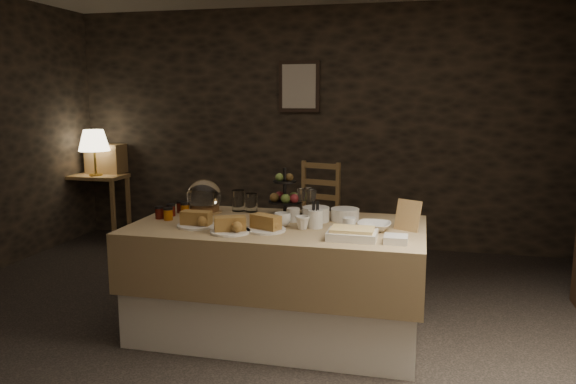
% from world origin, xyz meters
% --- Properties ---
extents(ground_plane, '(5.50, 5.00, 0.01)m').
position_xyz_m(ground_plane, '(0.00, 0.00, 0.00)').
color(ground_plane, black).
rests_on(ground_plane, ground).
extents(room_shell, '(5.52, 5.02, 2.60)m').
position_xyz_m(room_shell, '(0.00, 0.00, 1.56)').
color(room_shell, black).
rests_on(room_shell, ground).
extents(buffet_table, '(1.98, 1.05, 0.78)m').
position_xyz_m(buffet_table, '(0.24, 0.03, 0.45)').
color(buffet_table, silver).
rests_on(buffet_table, ground_plane).
extents(console_table, '(0.70, 0.40, 0.75)m').
position_xyz_m(console_table, '(-2.50, 2.14, 0.62)').
color(console_table, olive).
rests_on(console_table, ground_plane).
extents(table_lamp, '(0.35, 0.35, 0.52)m').
position_xyz_m(table_lamp, '(-2.45, 2.09, 1.14)').
color(table_lamp, '#B49133').
rests_on(table_lamp, console_table).
extents(wine_rack, '(0.42, 0.26, 0.34)m').
position_xyz_m(wine_rack, '(-2.45, 2.32, 0.92)').
color(wine_rack, olive).
rests_on(wine_rack, console_table).
extents(chair, '(0.55, 0.53, 0.76)m').
position_xyz_m(chair, '(0.12, 2.00, 0.43)').
color(chair, olive).
rests_on(chair, ground_plane).
extents(framed_picture, '(0.45, 0.04, 0.55)m').
position_xyz_m(framed_picture, '(-0.15, 2.47, 1.75)').
color(framed_picture, '#2E2019').
rests_on(framed_picture, room_shell).
extents(plate_stack_a, '(0.19, 0.19, 0.10)m').
position_xyz_m(plate_stack_a, '(0.47, 0.19, 0.83)').
color(plate_stack_a, silver).
rests_on(plate_stack_a, buffet_table).
extents(plate_stack_b, '(0.20, 0.20, 0.08)m').
position_xyz_m(plate_stack_b, '(0.67, 0.26, 0.82)').
color(plate_stack_b, silver).
rests_on(plate_stack_b, buffet_table).
extents(cutlery_holder, '(0.10, 0.10, 0.12)m').
position_xyz_m(cutlery_holder, '(0.51, -0.01, 0.84)').
color(cutlery_holder, silver).
rests_on(cutlery_holder, buffet_table).
extents(cup_a, '(0.15, 0.15, 0.09)m').
position_xyz_m(cup_a, '(0.28, -0.02, 0.83)').
color(cup_a, silver).
rests_on(cup_a, buffet_table).
extents(cup_b, '(0.11, 0.11, 0.09)m').
position_xyz_m(cup_b, '(0.43, -0.07, 0.83)').
color(cup_b, silver).
rests_on(cup_b, buffet_table).
extents(mug_c, '(0.09, 0.09, 0.09)m').
position_xyz_m(mug_c, '(0.32, 0.14, 0.83)').
color(mug_c, silver).
rests_on(mug_c, buffet_table).
extents(mug_d, '(0.08, 0.08, 0.09)m').
position_xyz_m(mug_d, '(0.74, -0.06, 0.83)').
color(mug_d, silver).
rests_on(mug_d, buffet_table).
extents(bowl, '(0.23, 0.23, 0.05)m').
position_xyz_m(bowl, '(0.89, 0.01, 0.81)').
color(bowl, silver).
rests_on(bowl, buffet_table).
extents(cake_dome, '(0.26, 0.26, 0.26)m').
position_xyz_m(cake_dome, '(-0.40, 0.29, 0.89)').
color(cake_dome, olive).
rests_on(cake_dome, buffet_table).
extents(fruit_stand, '(0.24, 0.24, 0.34)m').
position_xyz_m(fruit_stand, '(0.21, 0.37, 0.92)').
color(fruit_stand, black).
rests_on(fruit_stand, buffet_table).
extents(bread_platter_left, '(0.26, 0.26, 0.11)m').
position_xyz_m(bread_platter_left, '(-0.28, -0.16, 0.82)').
color(bread_platter_left, silver).
rests_on(bread_platter_left, buffet_table).
extents(bread_platter_center, '(0.26, 0.26, 0.11)m').
position_xyz_m(bread_platter_center, '(0.00, -0.27, 0.82)').
color(bread_platter_center, silver).
rests_on(bread_platter_center, buffet_table).
extents(bread_platter_right, '(0.26, 0.26, 0.11)m').
position_xyz_m(bread_platter_right, '(0.21, -0.17, 0.82)').
color(bread_platter_right, silver).
rests_on(bread_platter_right, buffet_table).
extents(jam_jars, '(0.18, 0.32, 0.07)m').
position_xyz_m(jam_jars, '(-0.57, 0.10, 0.82)').
color(jam_jars, '#4C110A').
rests_on(jam_jars, buffet_table).
extents(tart_dish, '(0.30, 0.22, 0.07)m').
position_xyz_m(tart_dish, '(0.78, -0.25, 0.81)').
color(tart_dish, silver).
rests_on(tart_dish, buffet_table).
extents(square_dish, '(0.14, 0.14, 0.04)m').
position_xyz_m(square_dish, '(1.05, -0.28, 0.80)').
color(square_dish, silver).
rests_on(square_dish, buffet_table).
extents(menu_frame, '(0.18, 0.14, 0.22)m').
position_xyz_m(menu_frame, '(1.10, 0.06, 0.87)').
color(menu_frame, olive).
rests_on(menu_frame, buffet_table).
extents(storage_jar_a, '(0.10, 0.10, 0.16)m').
position_xyz_m(storage_jar_a, '(-0.17, 0.40, 0.86)').
color(storage_jar_a, white).
rests_on(storage_jar_a, buffet_table).
extents(storage_jar_b, '(0.09, 0.09, 0.14)m').
position_xyz_m(storage_jar_b, '(-0.06, 0.39, 0.85)').
color(storage_jar_b, white).
rests_on(storage_jar_b, buffet_table).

